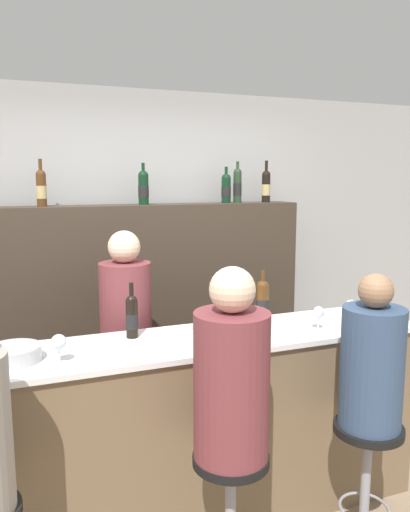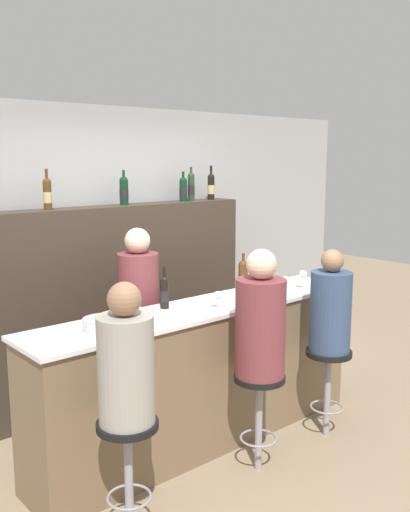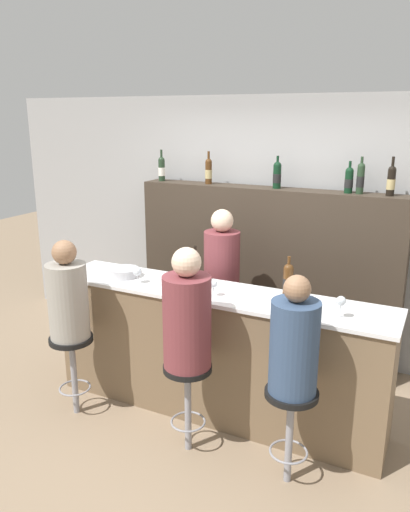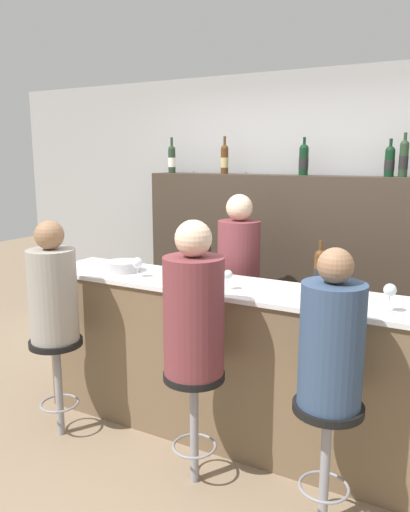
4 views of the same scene
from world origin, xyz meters
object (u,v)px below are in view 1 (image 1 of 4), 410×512
object	(u,v)px
wine_bottle_backbar_2	(143,187)
bar_stool_middle	(231,486)
wine_glass_2	(319,313)
guest_seated_middle	(232,376)
wine_glass_0	(59,343)
metal_bowl	(14,354)
wine_bottle_backbar_1	(41,187)
wine_glass_3	(351,307)
wine_bottle_counter_0	(132,316)
guest_seated_right	(372,362)
wine_bottle_backbar_5	(266,186)
wine_glass_1	(198,328)
bar_stool_right	(367,454)
wine_bottle_counter_1	(262,301)
wine_bottle_backbar_3	(226,188)
bartender	(127,366)
wine_bottle_backbar_4	(237,185)

from	to	relation	value
wine_bottle_backbar_2	bar_stool_middle	distance (m)	2.17
wine_glass_2	guest_seated_middle	distance (m)	0.86
wine_glass_0	metal_bowl	distance (m)	0.23
wine_glass_2	metal_bowl	size ratio (longest dim) A/B	0.54
wine_bottle_backbar_1	wine_glass_3	world-z (taller)	wine_bottle_backbar_1
metal_bowl	guest_seated_middle	distance (m)	1.04
wine_bottle_counter_0	wine_glass_3	world-z (taller)	wine_bottle_counter_0
bar_stool_middle	guest_seated_right	bearing A→B (deg)	0.00
wine_bottle_counter_0	wine_bottle_backbar_5	size ratio (longest dim) A/B	0.92
wine_bottle_counter_0	wine_glass_1	bearing A→B (deg)	-41.20
bar_stool_right	guest_seated_right	world-z (taller)	guest_seated_right
wine_bottle_backbar_1	wine_bottle_backbar_2	bearing A→B (deg)	-0.00
wine_bottle_counter_1	wine_glass_1	world-z (taller)	wine_bottle_counter_1
wine_bottle_counter_0	wine_glass_2	bearing A→B (deg)	-13.82
wine_glass_0	metal_bowl	world-z (taller)	wine_glass_0
wine_bottle_backbar_3	metal_bowl	xyz separation A→B (m)	(-1.61, -1.18, -0.75)
wine_bottle_backbar_5	wine_glass_0	bearing A→B (deg)	-143.95
wine_bottle_backbar_2	wine_bottle_backbar_3	world-z (taller)	wine_bottle_backbar_2
bar_stool_right	bartender	bearing A→B (deg)	132.46
metal_bowl	guest_seated_right	bearing A→B (deg)	-17.53
wine_bottle_counter_1	guest_seated_right	size ratio (longest dim) A/B	0.40
guest_seated_middle	bartender	size ratio (longest dim) A/B	0.54
wine_bottle_counter_1	wine_bottle_backbar_5	xyz separation A→B (m)	(0.56, 1.03, 0.67)
wine_glass_3	wine_bottle_counter_1	bearing A→B (deg)	150.76
guest_seated_middle	bar_stool_middle	bearing A→B (deg)	97.13
wine_bottle_counter_0	wine_bottle_backbar_5	distance (m)	1.83
wine_glass_1	bartender	size ratio (longest dim) A/B	0.08
wine_bottle_backbar_1	bartender	world-z (taller)	wine_bottle_backbar_1
wine_bottle_backbar_5	wine_glass_0	distance (m)	2.29
bar_stool_right	guest_seated_middle	bearing A→B (deg)	-180.00
guest_seated_right	wine_bottle_backbar_5	bearing A→B (deg)	80.09
bartender	guest_seated_middle	bearing A→B (deg)	-77.85
wine_glass_1	guest_seated_right	bearing A→B (deg)	-29.20
wine_bottle_backbar_4	wine_glass_3	size ratio (longest dim) A/B	2.05
wine_glass_0	wine_glass_3	bearing A→B (deg)	0.00
wine_bottle_backbar_5	bartender	bearing A→B (deg)	-154.69
wine_bottle_backbar_5	bartender	xyz separation A→B (m)	(-1.30, -0.61, -1.12)
wine_glass_2	wine_glass_3	size ratio (longest dim) A/B	0.87
wine_bottle_backbar_5	wine_glass_2	size ratio (longest dim) A/B	2.42
wine_bottle_counter_0	wine_glass_0	size ratio (longest dim) A/B	2.20
guest_seated_middle	guest_seated_right	size ratio (longest dim) A/B	1.11
wine_bottle_counter_0	wine_glass_1	world-z (taller)	wine_bottle_counter_0
wine_glass_0	metal_bowl	size ratio (longest dim) A/B	0.54
wine_bottle_backbar_3	guest_seated_middle	distance (m)	2.01
wine_glass_1	wine_glass_0	bearing A→B (deg)	-180.00
wine_bottle_backbar_4	bar_stool_right	distance (m)	2.17
bar_stool_right	guest_seated_right	size ratio (longest dim) A/B	0.88
wine_bottle_counter_1	metal_bowl	distance (m)	1.41
wine_bottle_counter_1	wine_glass_0	world-z (taller)	wine_bottle_counter_1
wine_glass_3	bartender	world-z (taller)	bartender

